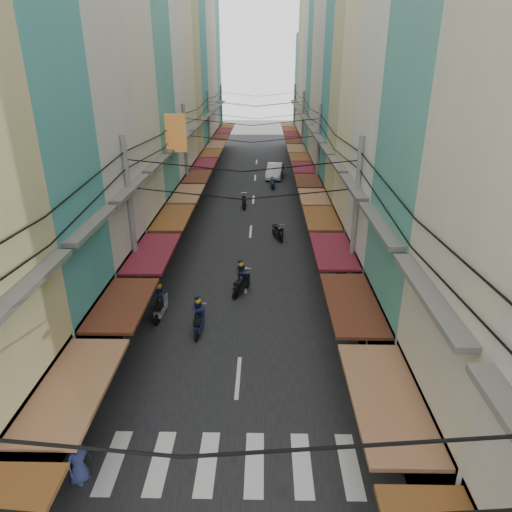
# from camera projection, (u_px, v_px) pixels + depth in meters

# --- Properties ---
(ground) EXTENTS (160.00, 160.00, 0.00)m
(ground) POSITION_uv_depth(u_px,v_px,m) (241.00, 347.00, 18.99)
(ground) COLOR slate
(ground) RESTS_ON ground
(road) EXTENTS (10.00, 80.00, 0.02)m
(road) POSITION_uv_depth(u_px,v_px,m) (253.00, 206.00, 37.37)
(road) COLOR black
(road) RESTS_ON ground
(sidewalk_left) EXTENTS (3.00, 80.00, 0.06)m
(sidewalk_left) POSITION_uv_depth(u_px,v_px,m) (174.00, 206.00, 37.47)
(sidewalk_left) COLOR gray
(sidewalk_left) RESTS_ON ground
(sidewalk_right) EXTENTS (3.00, 80.00, 0.06)m
(sidewalk_right) POSITION_uv_depth(u_px,v_px,m) (332.00, 207.00, 37.25)
(sidewalk_right) COLOR gray
(sidewalk_right) RESTS_ON ground
(crosswalk) EXTENTS (7.55, 2.40, 0.01)m
(crosswalk) POSITION_uv_depth(u_px,v_px,m) (231.00, 463.00, 13.46)
(crosswalk) COLOR silver
(crosswalk) RESTS_ON ground
(building_row_left) EXTENTS (7.80, 67.67, 23.70)m
(building_row_left) POSITION_uv_depth(u_px,v_px,m) (133.00, 81.00, 30.51)
(building_row_left) COLOR beige
(building_row_left) RESTS_ON ground
(building_row_right) EXTENTS (7.80, 68.98, 22.59)m
(building_row_right) POSITION_uv_depth(u_px,v_px,m) (370.00, 87.00, 30.28)
(building_row_right) COLOR teal
(building_row_right) RESTS_ON ground
(utility_poles) EXTENTS (10.20, 66.13, 8.20)m
(utility_poles) POSITION_uv_depth(u_px,v_px,m) (251.00, 133.00, 30.20)
(utility_poles) COLOR gray
(utility_poles) RESTS_ON ground
(white_car) EXTENTS (5.24, 2.55, 1.78)m
(white_car) POSITION_uv_depth(u_px,v_px,m) (275.00, 178.00, 46.67)
(white_car) COLOR silver
(white_car) RESTS_ON ground
(bicycle) EXTENTS (1.89, 1.17, 1.22)m
(bicycle) POSITION_uv_depth(u_px,v_px,m) (411.00, 354.00, 18.56)
(bicycle) COLOR black
(bicycle) RESTS_ON ground
(moving_scooters) EXTENTS (6.09, 26.91, 1.84)m
(moving_scooters) POSITION_uv_depth(u_px,v_px,m) (233.00, 254.00, 26.84)
(moving_scooters) COLOR black
(moving_scooters) RESTS_ON ground
(parked_scooters) EXTENTS (13.25, 15.47, 1.00)m
(parked_scooters) POSITION_uv_depth(u_px,v_px,m) (352.00, 413.00, 14.78)
(parked_scooters) COLOR black
(parked_scooters) RESTS_ON ground
(pedestrians) EXTENTS (12.72, 17.45, 2.23)m
(pedestrians) POSITION_uv_depth(u_px,v_px,m) (153.00, 295.00, 21.04)
(pedestrians) COLOR black
(pedestrians) RESTS_ON ground
(market_umbrella) EXTENTS (2.33, 2.33, 2.45)m
(market_umbrella) POSITION_uv_depth(u_px,v_px,m) (415.00, 322.00, 16.67)
(market_umbrella) COLOR #B2B2B7
(market_umbrella) RESTS_ON ground
(traffic_sign) EXTENTS (0.10, 0.63, 2.88)m
(traffic_sign) POSITION_uv_depth(u_px,v_px,m) (368.00, 324.00, 16.68)
(traffic_sign) COLOR gray
(traffic_sign) RESTS_ON ground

